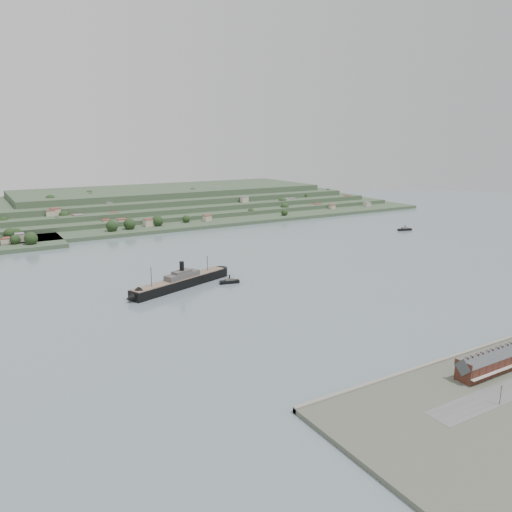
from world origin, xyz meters
TOP-DOWN VIEW (x-y plane):
  - ground at (0.00, 0.00)m, footprint 1400.00×1400.00m
  - terrace_row at (-10.00, -168.02)m, footprint 55.60×9.80m
  - far_peninsula at (27.91, 393.10)m, footprint 760.00×309.00m
  - steamship at (-85.68, 26.92)m, footprint 88.89×40.13m
  - tugboat at (-49.19, 19.13)m, footprint 14.73×6.93m
  - ferry_east at (222.65, 106.00)m, footprint 17.13×8.50m

SIDE VIEW (x-z plane):
  - ground at x=0.00m, z-range 0.00..0.00m
  - ferry_east at x=222.65m, z-range -1.60..4.59m
  - tugboat at x=-49.19m, z-range -1.64..4.77m
  - steamship at x=-85.68m, z-range -6.99..15.17m
  - terrace_row at x=-10.00m, z-range 1.30..12.38m
  - far_peninsula at x=27.91m, z-range -3.12..26.88m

